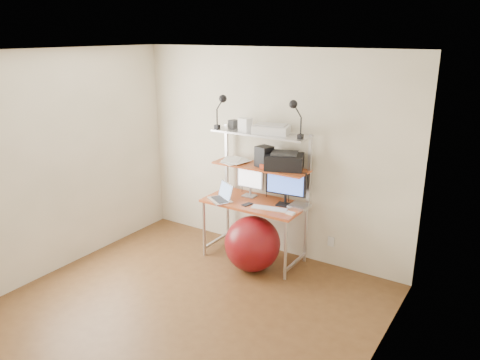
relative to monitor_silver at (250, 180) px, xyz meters
The scene contains 20 objects.
room 1.62m from the monitor_silver, 84.69° to the right, with size 3.60×3.60×3.60m.
computer_desk 0.17m from the monitor_silver, 28.89° to the right, with size 1.20×0.60×1.57m.
wall_outlet 1.21m from the monitor_silver, 11.39° to the left, with size 0.08×0.01×0.12m, color silver.
monitor_silver is the anchor object (origin of this frame).
monitor_black 0.51m from the monitor_silver, ahead, with size 0.49×0.15×0.49m.
laptop 0.40m from the monitor_silver, 123.57° to the right, with size 0.39×0.37×0.27m.
keyboard 0.52m from the monitor_silver, 32.23° to the right, with size 0.41×0.12×0.01m, color silver.
mouse 0.77m from the monitor_silver, 21.71° to the right, with size 0.09×0.06×0.03m, color silver.
mac_mini 0.71m from the monitor_silver, ahead, with size 0.21×0.21×0.04m, color silver.
phone 0.37m from the monitor_silver, 65.01° to the right, with size 0.07×0.13×0.01m, color black.
printer 0.54m from the monitor_silver, ahead, with size 0.50×0.42×0.20m.
nas_cube 0.38m from the monitor_silver, ahead, with size 0.17×0.17×0.24m, color black.
red_box 0.39m from the monitor_silver, 12.08° to the right, with size 0.20×0.13×0.06m, color #B73A1D.
scanner 0.71m from the monitor_silver, ahead, with size 0.45×0.35×0.11m.
box_white 0.68m from the monitor_silver, 125.20° to the right, with size 0.13×0.11×0.16m, color silver.
box_grey 0.70m from the monitor_silver, behind, with size 0.10×0.10×0.10m, color #2B2B2D.
clip_lamp_left 0.97m from the monitor_silver, 157.59° to the right, with size 0.17×0.09×0.42m.
clip_lamp_right 1.09m from the monitor_silver, ahead, with size 0.17×0.09×0.42m.
exercise_ball 0.79m from the monitor_silver, 55.18° to the right, with size 0.65×0.65×0.65m, color #680B0B.
paper_stack 0.31m from the monitor_silver, behind, with size 0.41×0.41×0.02m.
Camera 1 is at (2.65, -3.03, 2.66)m, focal length 35.00 mm.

